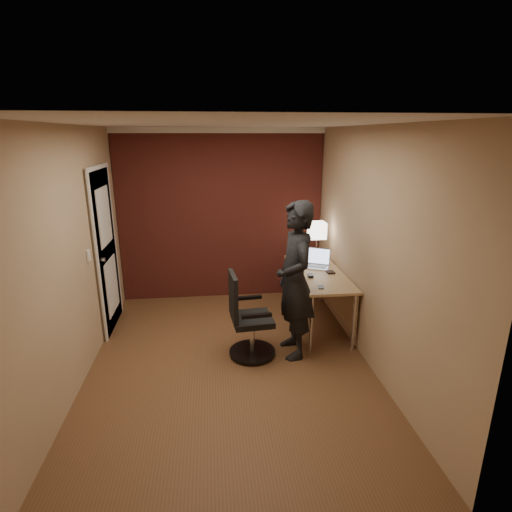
# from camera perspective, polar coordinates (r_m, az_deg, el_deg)

# --- Properties ---
(room) EXTENTS (4.00, 4.00, 4.00)m
(room) POSITION_cam_1_polar(r_m,az_deg,el_deg) (5.49, -7.71, 5.96)
(room) COLOR brown
(room) RESTS_ON ground
(desk) EXTENTS (0.60, 1.50, 0.73)m
(desk) POSITION_cam_1_polar(r_m,az_deg,el_deg) (5.21, 9.60, -3.52)
(desk) COLOR tan
(desk) RESTS_ON ground
(desk_lamp) EXTENTS (0.22, 0.22, 0.54)m
(desk_lamp) POSITION_cam_1_polar(r_m,az_deg,el_deg) (5.51, 8.71, 3.60)
(desk_lamp) COLOR silver
(desk_lamp) RESTS_ON desk
(laptop) EXTENTS (0.41, 0.38, 0.23)m
(laptop) POSITION_cam_1_polar(r_m,az_deg,el_deg) (5.33, 8.67, -0.79)
(laptop) COLOR silver
(laptop) RESTS_ON desk
(mouse) EXTENTS (0.07, 0.11, 0.03)m
(mouse) POSITION_cam_1_polar(r_m,az_deg,el_deg) (4.93, 7.79, -2.82)
(mouse) COLOR black
(mouse) RESTS_ON desk
(phone) EXTENTS (0.08, 0.12, 0.01)m
(phone) POSITION_cam_1_polar(r_m,az_deg,el_deg) (4.63, 9.25, -4.39)
(phone) COLOR black
(phone) RESTS_ON desk
(wallet) EXTENTS (0.10, 0.12, 0.02)m
(wallet) POSITION_cam_1_polar(r_m,az_deg,el_deg) (5.12, 10.60, -2.29)
(wallet) COLOR black
(wallet) RESTS_ON desk
(office_chair) EXTENTS (0.52, 0.56, 0.96)m
(office_chair) POSITION_cam_1_polar(r_m,az_deg,el_deg) (4.47, -1.34, -9.27)
(office_chair) COLOR black
(office_chair) RESTS_ON ground
(person) EXTENTS (0.48, 0.68, 1.76)m
(person) POSITION_cam_1_polar(r_m,az_deg,el_deg) (4.37, 5.58, -3.53)
(person) COLOR black
(person) RESTS_ON ground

